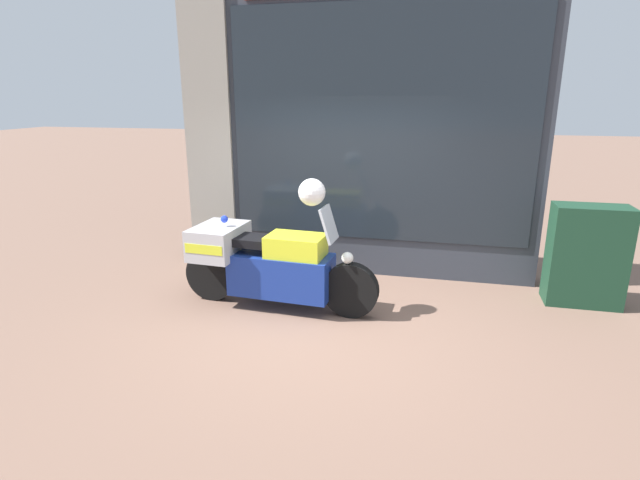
{
  "coord_description": "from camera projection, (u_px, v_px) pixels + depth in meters",
  "views": [
    {
      "loc": [
        1.11,
        -5.02,
        2.52
      ],
      "look_at": [
        -0.28,
        0.88,
        0.74
      ],
      "focal_mm": 28.0,
      "sensor_mm": 36.0,
      "label": 1
    }
  ],
  "objects": [
    {
      "name": "ground_plane",
      "position": [
        326.0,
        326.0,
        5.65
      ],
      "size": [
        60.0,
        60.0,
        0.0
      ],
      "primitive_type": "plane",
      "color": "#7A5B4C"
    },
    {
      "name": "utility_cabinet",
      "position": [
        586.0,
        256.0,
        6.1
      ],
      "size": [
        0.88,
        0.44,
        1.25
      ],
      "primitive_type": "cube",
      "color": "#193D28",
      "rests_on": "ground"
    },
    {
      "name": "window_display",
      "position": [
        374.0,
        241.0,
        7.36
      ],
      "size": [
        3.86,
        0.3,
        1.79
      ],
      "color": "slate",
      "rests_on": "ground"
    },
    {
      "name": "white_helmet",
      "position": [
        312.0,
        192.0,
        5.62
      ],
      "size": [
        0.31,
        0.31,
        0.31
      ],
      "primitive_type": "sphere",
      "color": "white",
      "rests_on": "paramedic_motorcycle"
    },
    {
      "name": "paramedic_motorcycle",
      "position": [
        265.0,
        262.0,
        6.04
      ],
      "size": [
        2.47,
        0.81,
        1.3
      ],
      "rotation": [
        0.0,
        0.0,
        -0.06
      ],
      "color": "black",
      "rests_on": "ground"
    },
    {
      "name": "shop_building",
      "position": [
        335.0,
        128.0,
        7.0
      ],
      "size": [
        5.02,
        0.55,
        4.11
      ],
      "color": "#333842",
      "rests_on": "ground"
    }
  ]
}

